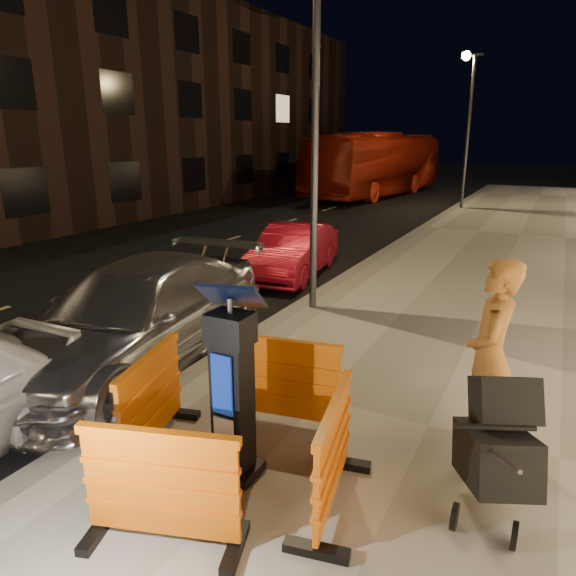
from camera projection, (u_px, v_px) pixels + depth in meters
The scene contains 15 objects.
ground_plane at pixel (200, 378), 6.80m from camera, with size 120.00×120.00×0.00m, color black.
sidewalk at pixel (428, 432), 5.44m from camera, with size 6.00×60.00×0.15m, color #9A978C.
kerb at pixel (199, 373), 6.77m from camera, with size 0.30×60.00×0.15m, color slate.
parking_kiosk at pixel (232, 387), 4.43m from camera, with size 0.54×0.54×1.71m, color black.
barrier_front at pixel (161, 488), 3.73m from camera, with size 1.23×0.50×0.96m, color #DE6209.
barrier_back at pixel (284, 382), 5.34m from camera, with size 1.23×0.50×0.96m, color #DE6209.
barrier_kerbside at pixel (151, 401), 4.96m from camera, with size 1.23×0.50×0.96m, color #DE6209.
barrier_bldgside at pixel (333, 455), 4.11m from camera, with size 1.23×0.50×0.96m, color #DE6209.
car_silver at pixel (141, 363), 7.27m from camera, with size 1.96×4.83×1.40m, color #ACACB1.
car_red at pixel (293, 276), 11.80m from camera, with size 1.23×3.53×1.16m, color maroon.
bus_doubledecker at pixel (376, 196), 27.62m from camera, with size 2.75×11.76×3.27m, color maroon.
man at pixel (490, 357), 4.81m from camera, with size 0.69×0.45×1.90m, color #A66729.
stroller at pixel (496, 451), 4.07m from camera, with size 0.56×0.86×1.07m, color black.
street_lamp_mid at pixel (315, 132), 8.34m from camera, with size 0.12×0.12×6.00m, color #3F3F44.
street_lamp_far at pixel (468, 134), 21.07m from camera, with size 0.12×0.12×6.00m, color #3F3F44.
Camera 1 is at (3.90, -4.92, 3.09)m, focal length 32.00 mm.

